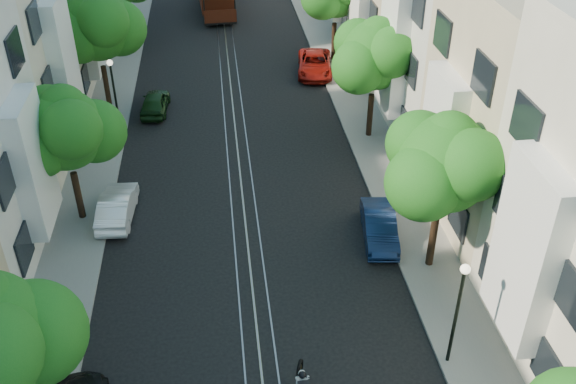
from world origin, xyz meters
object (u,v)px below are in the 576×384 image
object	(u,v)px
tree_e_b	(446,166)
parked_car_w_mid	(117,206)
lamp_west	(113,85)
parked_car_e_far	(315,64)
tree_w_c	(97,26)
parked_car_w_far	(155,102)
tree_e_c	(376,57)
tree_w_b	(66,132)
lamp_east	(459,300)
parked_car_e_mid	(379,226)

from	to	relation	value
tree_e_b	parked_car_w_mid	bearing A→B (deg)	159.15
lamp_west	parked_car_e_far	size ratio (longest dim) A/B	0.89
tree_w_c	parked_car_w_far	bearing A→B (deg)	-11.58
tree_e_c	tree_w_b	size ratio (longest dim) A/B	1.04
tree_w_b	parked_car_w_far	bearing A→B (deg)	75.90
tree_e_c	parked_car_w_far	distance (m)	13.21
lamp_east	parked_car_e_mid	world-z (taller)	lamp_east
parked_car_w_far	tree_e_c	bearing A→B (deg)	163.80
lamp_west	parked_car_e_far	bearing A→B (deg)	30.33
tree_e_b	parked_car_e_mid	distance (m)	4.88
tree_e_b	parked_car_w_far	xyz separation A→B (m)	(-11.77, 15.46, -4.12)
parked_car_w_far	tree_e_b	bearing A→B (deg)	131.85
tree_e_c	parked_car_w_mid	size ratio (longest dim) A/B	1.70
parked_car_e_mid	parked_car_w_mid	bearing A→B (deg)	172.44
tree_e_b	lamp_west	distance (m)	18.90
tree_e_b	tree_w_c	size ratio (longest dim) A/B	0.94
lamp_east	tree_w_c	bearing A→B (deg)	122.65
parked_car_e_mid	parked_car_w_far	size ratio (longest dim) A/B	1.05
lamp_east	lamp_west	xyz separation A→B (m)	(-12.60, 18.00, 0.00)
parked_car_e_mid	tree_e_b	bearing A→B (deg)	-44.06
lamp_east	parked_car_e_far	bearing A→B (deg)	91.61
tree_e_b	parked_car_w_far	size ratio (longest dim) A/B	1.85
tree_w_c	parked_car_w_mid	world-z (taller)	tree_w_c
parked_car_w_far	lamp_east	bearing A→B (deg)	122.44
tree_e_b	tree_w_c	world-z (taller)	tree_w_c
parked_car_w_far	tree_w_c	bearing A→B (deg)	-7.02
tree_w_b	parked_car_e_far	bearing A→B (deg)	49.64
lamp_east	tree_e_b	bearing A→B (deg)	79.07
tree_e_c	parked_car_e_far	size ratio (longest dim) A/B	1.39
parked_car_e_far	parked_car_e_mid	bearing A→B (deg)	-82.04
lamp_west	parked_car_w_mid	world-z (taller)	lamp_west
tree_w_c	parked_car_e_mid	world-z (taller)	tree_w_c
lamp_east	parked_car_e_far	size ratio (longest dim) A/B	0.89
lamp_west	parked_car_w_mid	distance (m)	8.45
tree_w_b	lamp_west	distance (m)	8.22
tree_e_c	parked_car_w_mid	distance (m)	14.78
lamp_east	parked_car_w_mid	xyz separation A→B (m)	(-11.90, 9.87, -2.21)
tree_w_b	lamp_west	world-z (taller)	tree_w_b
tree_e_c	tree_w_c	world-z (taller)	tree_w_c
lamp_east	lamp_west	size ratio (longest dim) A/B	1.00
lamp_west	tree_w_b	bearing A→B (deg)	-95.97
parked_car_e_far	parked_car_w_mid	world-z (taller)	parked_car_e_far
parked_car_w_mid	parked_car_w_far	bearing A→B (deg)	-92.22
lamp_west	parked_car_w_far	xyz separation A→B (m)	(1.79, 2.44, -2.23)
tree_w_c	parked_car_e_far	xyz separation A→B (m)	(12.74, 3.99, -4.42)
tree_e_c	parked_car_e_mid	xyz separation A→B (m)	(-1.66, -8.96, -3.98)
parked_car_e_far	tree_e_b	bearing A→B (deg)	-77.29
lamp_west	parked_car_e_mid	bearing A→B (deg)	-42.71
tree_w_c	parked_car_e_far	distance (m)	14.06
tree_e_b	tree_e_c	xyz separation A→B (m)	(-0.00, 11.00, -0.13)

